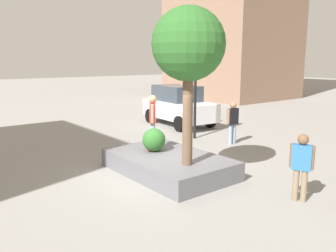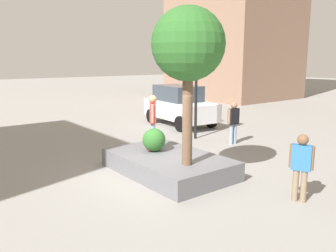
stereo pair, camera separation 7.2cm
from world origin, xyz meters
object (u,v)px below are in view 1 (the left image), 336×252
at_px(planter_ledge, 168,164).
at_px(traffic_light_median, 196,71).
at_px(skateboarder, 153,117).
at_px(passerby_with_bag, 233,120).
at_px(plaza_tree, 188,46).
at_px(police_car, 178,105).
at_px(skateboard, 153,148).
at_px(bystander_watching, 301,163).

relative_size(planter_ledge, traffic_light_median, 0.91).
distance_m(skateboarder, passerby_with_bag, 4.42).
bearing_deg(plaza_tree, passerby_with_bag, 117.43).
bearing_deg(police_car, planter_ledge, -42.15).
xyz_separation_m(police_car, traffic_light_median, (2.95, -1.52, 1.90)).
distance_m(skateboard, police_car, 7.40).
relative_size(skateboarder, police_car, 0.36).
height_order(police_car, traffic_light_median, traffic_light_median).
relative_size(planter_ledge, skateboard, 5.28).
xyz_separation_m(plaza_tree, skateboarder, (-1.93, 0.22, -2.16)).
height_order(planter_ledge, traffic_light_median, traffic_light_median).
distance_m(traffic_light_median, bystander_watching, 7.47).
relative_size(planter_ledge, plaza_tree, 0.93).
height_order(skateboard, police_car, police_car).
distance_m(planter_ledge, traffic_light_median, 5.57).
bearing_deg(skateboard, passerby_with_bag, 95.86).
bearing_deg(traffic_light_median, plaza_tree, -44.74).
relative_size(police_car, bystander_watching, 2.78).
bearing_deg(passerby_with_bag, police_car, 167.99).
xyz_separation_m(skateboard, passerby_with_bag, (-0.45, 4.35, 0.39)).
relative_size(police_car, traffic_light_median, 1.08).
height_order(skateboarder, police_car, skateboarder).
bearing_deg(planter_ledge, plaza_tree, -9.22).
height_order(plaza_tree, traffic_light_median, plaza_tree).
bearing_deg(skateboard, traffic_light_median, 119.36).
xyz_separation_m(plaza_tree, passerby_with_bag, (-2.37, 4.57, -2.76)).
relative_size(traffic_light_median, passerby_with_bag, 2.47).
height_order(skateboard, passerby_with_bag, passerby_with_bag).
xyz_separation_m(skateboard, traffic_light_median, (-2.15, 3.82, 2.34)).
xyz_separation_m(traffic_light_median, passerby_with_bag, (1.70, 0.53, -1.95)).
distance_m(planter_ledge, skateboarder, 1.57).
xyz_separation_m(skateboarder, traffic_light_median, (-2.15, 3.82, 1.35)).
height_order(plaza_tree, passerby_with_bag, plaza_tree).
relative_size(plaza_tree, passerby_with_bag, 2.42).
bearing_deg(bystander_watching, police_car, 156.50).
distance_m(skateboarder, police_car, 7.41).
xyz_separation_m(planter_ledge, passerby_with_bag, (-1.29, 4.39, 0.73)).
relative_size(plaza_tree, traffic_light_median, 0.98).
bearing_deg(traffic_light_median, passerby_with_bag, 17.36).
bearing_deg(planter_ledge, passerby_with_bag, 106.37).
distance_m(skateboard, traffic_light_median, 4.97).
bearing_deg(traffic_light_median, planter_ledge, -52.22).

